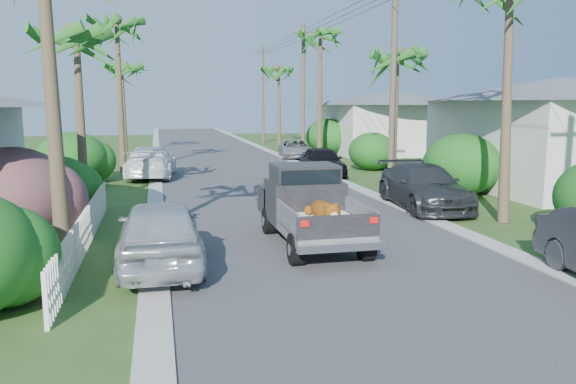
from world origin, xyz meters
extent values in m
plane|color=#2F4A1C|center=(0.00, 0.00, 0.00)|extent=(120.00, 120.00, 0.00)
cube|color=#38383A|center=(0.00, 25.00, 0.01)|extent=(8.00, 100.00, 0.02)
cube|color=#A5A39E|center=(-4.30, 25.00, 0.03)|extent=(0.60, 100.00, 0.06)
cube|color=#A5A39E|center=(4.30, 25.00, 0.03)|extent=(0.60, 100.00, 0.06)
cylinder|color=black|center=(-1.13, 2.73, 0.38)|extent=(0.28, 0.76, 0.76)
cylinder|color=black|center=(0.57, 2.73, 0.38)|extent=(0.28, 0.76, 0.76)
cylinder|color=black|center=(-1.13, 5.98, 0.38)|extent=(0.28, 0.76, 0.76)
cylinder|color=black|center=(0.57, 5.98, 0.38)|extent=(0.28, 0.76, 0.76)
cube|color=gray|center=(-0.28, 3.38, 0.62)|extent=(1.90, 2.40, 0.24)
cube|color=gray|center=(-1.20, 3.38, 1.00)|extent=(0.06, 2.40, 0.55)
cube|color=gray|center=(0.64, 3.38, 1.00)|extent=(0.06, 2.40, 0.55)
cube|color=black|center=(-0.28, 2.21, 0.98)|extent=(1.92, 0.08, 0.52)
cube|color=silver|center=(-0.28, 2.05, 0.55)|extent=(1.98, 0.18, 0.18)
cube|color=red|center=(-1.08, 2.16, 1.10)|extent=(0.18, 0.05, 0.14)
cube|color=red|center=(0.52, 2.16, 1.10)|extent=(0.18, 0.05, 0.14)
cube|color=black|center=(-0.28, 5.23, 1.05)|extent=(1.94, 1.65, 1.10)
cube|color=black|center=(-0.28, 5.23, 1.78)|extent=(1.70, 1.35, 0.55)
cube|color=black|center=(-0.28, 4.56, 1.75)|extent=(1.60, 0.05, 0.45)
cube|color=black|center=(-0.28, 6.48, 0.90)|extent=(1.94, 1.20, 0.80)
cube|color=white|center=(-0.28, 3.38, 0.82)|extent=(1.70, 2.10, 0.16)
ellipsoid|color=orange|center=(-0.28, 3.48, 1.12)|extent=(0.48, 1.25, 0.43)
sphere|color=orange|center=(-0.28, 2.73, 1.20)|extent=(0.40, 0.40, 0.40)
ellipsoid|color=white|center=(-0.28, 3.48, 1.02)|extent=(0.32, 0.86, 0.18)
imported|color=#2B2D2F|center=(5.00, 8.67, 0.76)|extent=(2.58, 5.41, 1.52)
imported|color=black|center=(4.04, 18.04, 0.75)|extent=(2.02, 4.49, 1.50)
imported|color=#A4A7AB|center=(5.00, 27.66, 0.61)|extent=(2.58, 4.64, 1.23)
imported|color=silver|center=(-4.15, 3.29, 0.79)|extent=(1.86, 4.63, 1.58)
imported|color=white|center=(-4.49, 19.29, 0.79)|extent=(2.72, 5.63, 1.58)
cone|color=brown|center=(-6.20, 3.00, 3.50)|extent=(0.36, 0.71, 7.01)
cone|color=brown|center=(-6.80, 12.00, 3.10)|extent=(0.36, 0.61, 6.21)
cone|color=brown|center=(-6.00, 22.00, 4.00)|extent=(0.36, 0.36, 8.00)
cone|color=brown|center=(-6.50, 34.00, 3.25)|extent=(0.36, 0.75, 6.51)
cone|color=brown|center=(6.30, 6.00, 3.75)|extent=(0.36, 0.73, 7.51)
cone|color=brown|center=(6.60, 15.00, 3.00)|extent=(0.36, 0.54, 6.01)
cone|color=brown|center=(6.20, 26.00, 4.10)|extent=(0.36, 0.36, 8.20)
cone|color=brown|center=(6.50, 40.00, 3.40)|extent=(0.36, 0.63, 6.81)
ellipsoid|color=#A6175D|center=(-7.80, 6.00, 1.30)|extent=(3.00, 3.30, 2.60)
ellipsoid|color=#1B4E16|center=(-7.40, 10.00, 1.00)|extent=(2.40, 2.64, 2.00)
ellipsoid|color=#1B4E16|center=(-8.00, 18.00, 1.20)|extent=(3.20, 3.52, 2.40)
ellipsoid|color=#1B4E16|center=(7.80, 11.00, 1.25)|extent=(3.00, 3.30, 2.50)
ellipsoid|color=#1B4E16|center=(7.50, 20.00, 1.05)|extent=(2.60, 2.86, 2.10)
ellipsoid|color=#1B4E16|center=(8.00, 30.00, 1.30)|extent=(3.20, 3.52, 2.60)
cube|color=white|center=(-6.00, 5.50, 0.50)|extent=(0.10, 11.00, 1.00)
cube|color=silver|center=(13.00, 12.00, 1.90)|extent=(8.00, 9.00, 3.80)
cone|color=#595B60|center=(13.00, 12.00, 4.30)|extent=(6.48, 6.48, 1.00)
cube|color=silver|center=(13.00, 30.00, 1.80)|extent=(9.00, 8.00, 3.60)
cone|color=#595B60|center=(13.00, 30.00, 4.10)|extent=(6.48, 6.48, 1.00)
cylinder|color=brown|center=(5.60, 13.00, 4.50)|extent=(0.26, 0.26, 9.00)
cylinder|color=brown|center=(5.60, 28.00, 4.50)|extent=(0.26, 0.26, 9.00)
cube|color=brown|center=(5.60, 28.00, 8.40)|extent=(1.60, 0.10, 0.10)
cylinder|color=brown|center=(5.60, 43.00, 4.50)|extent=(0.26, 0.26, 9.00)
cube|color=brown|center=(5.60, 43.00, 8.40)|extent=(1.60, 0.10, 0.10)
camera|label=1|loc=(-4.13, -9.38, 3.68)|focal=35.00mm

